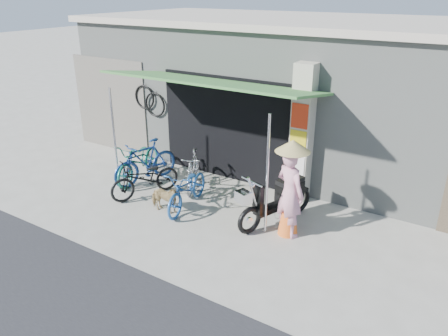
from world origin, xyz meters
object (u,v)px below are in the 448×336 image
Objects in this scene: bike_navy at (188,189)px; nun at (290,190)px; bike_silver at (193,171)px; bike_black at (145,178)px; bike_blue at (146,162)px; street_dog at (164,199)px; bike_teal at (139,161)px; moped at (278,199)px.

nun is (2.26, 0.15, 0.49)m from bike_navy.
bike_navy is at bearing -86.83° from bike_silver.
nun reaches higher than bike_black.
bike_navy is at bearing 26.03° from nun.
bike_silver reaches higher than bike_black.
street_dog is at bearing -20.70° from bike_blue.
bike_teal reaches higher than street_dog.
bike_navy is 0.90× the size of moped.
street_dog is 2.36m from moped.
bike_blue is 3.53m from moped.
bike_navy reaches higher than bike_black.
street_dog is (1.60, -1.01, -0.18)m from bike_teal.
bike_silver is 0.78× the size of nun.
bike_black is 0.88× the size of moped.
bike_teal is 0.99m from bike_black.
bike_blue is at bearing 153.20° from bike_black.
bike_teal is 1.98m from bike_navy.
bike_silver is (0.67, 0.89, 0.02)m from bike_black.
bike_blue is at bearing -161.05° from moped.
nun is at bearing -17.55° from bike_teal.
bike_silver is 2.85m from nun.
bike_black is (0.51, -0.59, -0.09)m from bike_blue.
bike_blue is at bearing -20.67° from bike_teal.
bike_silver is 2.04× the size of street_dog.
bike_blue is 0.93× the size of moped.
bike_blue is at bearing 152.05° from bike_navy.
moped is 0.98× the size of nun.
bike_navy is (1.90, -0.57, -0.04)m from bike_teal.
bike_teal reaches higher than bike_black.
bike_navy is at bearing -38.30° from street_dog.
moped is at bearing -13.42° from bike_teal.
bike_silver is 2.37m from moped.
nun reaches higher than bike_silver.
bike_black reaches higher than street_dog.
street_dog is at bearing -137.44° from moped.
bike_navy is 0.88× the size of nun.
bike_blue is 1.16× the size of bike_silver.
bike_teal is 0.97× the size of nun.
bike_blue is 1.03× the size of bike_navy.
bike_navy is at bearing 25.18° from bike_black.
moped reaches higher than bike_silver.
bike_silver is 0.95m from bike_navy.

